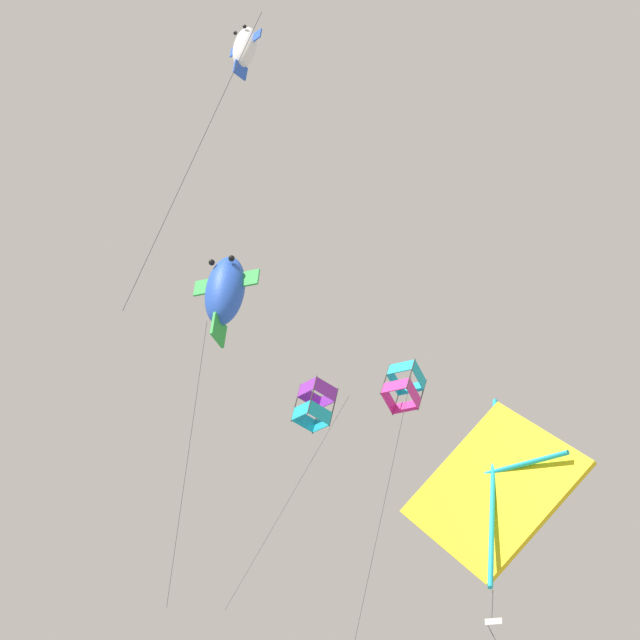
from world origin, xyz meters
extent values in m
cube|color=purple|center=(9.55, 9.10, 29.90)|extent=(0.46, 0.91, 0.48)
cube|color=purple|center=(10.38, 8.80, 29.67)|extent=(0.46, 0.91, 0.48)
cube|color=purple|center=(9.80, 8.52, 29.79)|extent=(0.96, 0.38, 0.71)
cube|color=purple|center=(10.12, 9.38, 29.79)|extent=(0.96, 0.38, 0.71)
cube|color=#1EB2C6|center=(9.32, 9.19, 29.02)|extent=(0.46, 0.91, 0.48)
cube|color=#1EB2C6|center=(10.15, 8.88, 28.78)|extent=(0.46, 0.91, 0.48)
cube|color=#1EB2C6|center=(9.58, 8.60, 28.90)|extent=(0.96, 0.38, 0.71)
cube|color=#1EB2C6|center=(9.90, 9.46, 28.90)|extent=(0.96, 0.38, 0.71)
cylinder|color=#332D28|center=(9.28, 8.72, 29.46)|extent=(0.40, 0.18, 1.43)
cylinder|color=#332D28|center=(9.59, 9.57, 29.46)|extent=(0.40, 0.18, 1.43)
cylinder|color=#332D28|center=(10.11, 8.41, 29.22)|extent=(0.40, 0.18, 1.43)
cylinder|color=#332D28|center=(10.42, 9.27, 29.22)|extent=(0.40, 0.18, 1.43)
cylinder|color=#47474C|center=(7.77, 8.57, 25.51)|extent=(0.98, 3.83, 6.33)
cube|color=yellow|center=(-8.98, -5.69, 19.38)|extent=(0.84, 2.37, 2.25)
cylinder|color=#1EB2C6|center=(-9.02, -5.70, 19.40)|extent=(1.29, 0.42, 2.45)
cylinder|color=#1EB2C6|center=(-8.92, -5.67, 19.58)|extent=(0.44, 1.89, 0.05)
cylinder|color=#47474C|center=(-9.61, -5.87, 18.01)|extent=(0.03, 0.04, 0.31)
cube|color=white|center=(-9.62, -5.88, 17.86)|extent=(0.05, 0.17, 0.06)
cylinder|color=#47474C|center=(-9.55, -5.85, 17.70)|extent=(0.07, 0.14, 0.31)
ellipsoid|color=white|center=(-4.63, 1.25, 31.15)|extent=(0.71, 0.65, 1.15)
cube|color=blue|center=(-4.67, 0.97, 31.27)|extent=(0.14, 0.39, 0.24)
cube|color=blue|center=(-4.55, 1.52, 31.27)|extent=(0.14, 0.39, 0.24)
cube|color=blue|center=(-4.73, 1.27, 30.51)|extent=(0.39, 0.11, 0.39)
sphere|color=black|center=(-4.81, 1.14, 31.52)|extent=(0.11, 0.10, 0.10)
sphere|color=black|center=(-4.75, 1.42, 31.52)|extent=(0.11, 0.10, 0.10)
cylinder|color=#47474C|center=(-6.15, 1.17, 27.57)|extent=(0.21, 2.82, 5.69)
ellipsoid|color=blue|center=(0.41, 5.51, 28.71)|extent=(1.45, 1.24, 2.23)
cube|color=green|center=(0.56, 4.99, 28.96)|extent=(0.28, 0.76, 0.47)
cube|color=green|center=(0.37, 6.05, 28.96)|extent=(0.28, 0.76, 0.47)
cube|color=green|center=(0.16, 5.47, 27.51)|extent=(0.77, 0.21, 0.77)
sphere|color=black|center=(0.22, 5.19, 29.45)|extent=(0.22, 0.20, 0.19)
sphere|color=black|center=(0.12, 5.74, 29.45)|extent=(0.22, 0.20, 0.19)
cylinder|color=#47474C|center=(-0.48, 5.71, 24.05)|extent=(0.53, 1.21, 6.55)
cube|color=#1EB2C6|center=(5.54, 3.33, 27.91)|extent=(0.26, 0.79, 0.37)
cube|color=#1EB2C6|center=(6.21, 3.37, 27.53)|extent=(0.26, 0.79, 0.37)
cube|color=#1EB2C6|center=(5.89, 2.96, 27.72)|extent=(0.88, 0.07, 0.74)
cube|color=#1EB2C6|center=(5.86, 3.74, 27.72)|extent=(0.88, 0.07, 0.74)
cube|color=#DB2D93|center=(5.16, 3.32, 27.23)|extent=(0.26, 0.79, 0.37)
cube|color=#DB2D93|center=(5.83, 3.35, 26.85)|extent=(0.26, 0.79, 0.37)
cube|color=#DB2D93|center=(5.51, 2.95, 27.04)|extent=(0.88, 0.07, 0.74)
cube|color=#DB2D93|center=(5.48, 3.72, 27.04)|extent=(0.88, 0.07, 0.74)
cylinder|color=#332D28|center=(5.37, 2.94, 27.57)|extent=(0.64, 0.06, 1.10)
cylinder|color=#332D28|center=(5.33, 3.71, 27.57)|extent=(0.64, 0.06, 1.10)
cylinder|color=#332D28|center=(6.04, 2.97, 27.19)|extent=(0.64, 0.06, 1.10)
cylinder|color=#332D28|center=(6.00, 3.74, 27.19)|extent=(0.64, 0.06, 1.10)
cylinder|color=#47474C|center=(4.13, 3.46, 22.63)|extent=(0.27, 2.54, 8.46)
camera|label=1|loc=(-19.95, -10.60, 15.84)|focal=64.21mm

